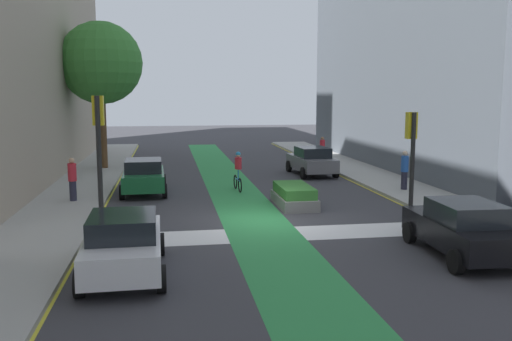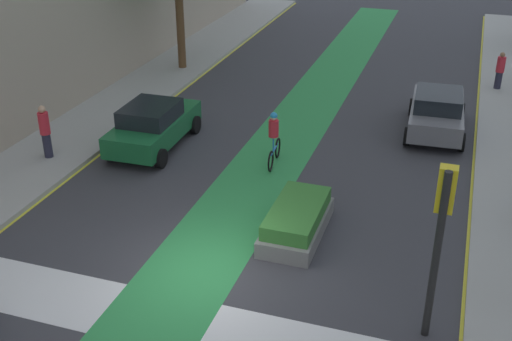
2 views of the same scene
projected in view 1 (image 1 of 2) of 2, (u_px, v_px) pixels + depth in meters
The scene contains 19 objects.
ground_plane at pixel (266, 220), 19.63m from camera, with size 120.00×120.00×0.00m, color #38383D.
bike_lane_paint at pixel (254, 221), 19.57m from camera, with size 2.40×60.00×0.01m, color #2D8C47.
crosswalk_band at pixel (276, 234), 17.68m from camera, with size 12.00×1.80×0.01m, color silver.
sidewalk_left at pixel (47, 226), 18.43m from camera, with size 3.00×60.00×0.15m, color #9E9E99.
curb_stripe_left at pixel (93, 227), 18.68m from camera, with size 0.16×60.00×0.01m, color yellow.
sidewalk_right at pixel (459, 211), 20.81m from camera, with size 3.00×60.00×0.15m, color #9E9E99.
curb_stripe_right at pixel (422, 214), 20.58m from camera, with size 0.16×60.00×0.01m, color yellow.
traffic_signal_near_right at pixel (412, 144), 19.57m from camera, with size 0.35×0.52×3.86m.
traffic_signal_near_left at pixel (99, 138), 17.56m from camera, with size 0.35×0.52×4.45m.
car_green_left_far at pixel (144, 176), 24.89m from camera, with size 2.10×4.24×1.57m.
car_black_right_near at pixel (463, 228), 15.17m from camera, with size 2.16×4.27×1.57m.
car_grey_right_far at pixel (312, 161), 30.57m from camera, with size 2.19×4.28×1.57m.
car_white_left_near at pixel (124, 244), 13.62m from camera, with size 2.09×4.23×1.57m.
cyclist_in_lane at pixel (238, 170), 25.46m from camera, with size 0.32×1.73×1.86m.
pedestrian_sidewalk_right_a at pixel (322, 148), 36.07m from camera, with size 0.34×0.34×1.56m.
pedestrian_sidewalk_left_a at pixel (72, 179), 22.34m from camera, with size 0.34×0.34×1.78m.
pedestrian_sidewalk_right_b at pixel (405, 170), 25.01m from camera, with size 0.34×0.34×1.78m.
street_tree_near at pixel (101, 63), 31.68m from camera, with size 4.77×4.77×8.53m.
median_planter at pixel (294, 196), 22.10m from camera, with size 1.39×2.94×0.85m.
Camera 1 is at (-3.41, -18.89, 4.50)m, focal length 38.36 mm.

